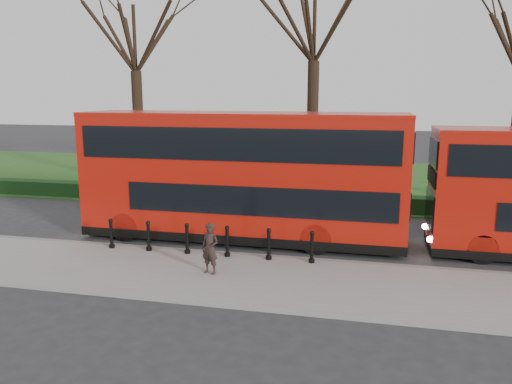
# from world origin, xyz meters

# --- Properties ---
(ground) EXTENTS (120.00, 120.00, 0.00)m
(ground) POSITION_xyz_m (0.00, 0.00, 0.00)
(ground) COLOR #28282B
(ground) RESTS_ON ground
(pavement) EXTENTS (60.00, 4.00, 0.15)m
(pavement) POSITION_xyz_m (0.00, -3.00, 0.07)
(pavement) COLOR gray
(pavement) RESTS_ON ground
(kerb) EXTENTS (60.00, 0.25, 0.16)m
(kerb) POSITION_xyz_m (0.00, -1.00, 0.07)
(kerb) COLOR slate
(kerb) RESTS_ON ground
(grass_verge) EXTENTS (60.00, 18.00, 0.06)m
(grass_verge) POSITION_xyz_m (0.00, 15.00, 0.03)
(grass_verge) COLOR #254E1A
(grass_verge) RESTS_ON ground
(hedge) EXTENTS (60.00, 0.90, 0.80)m
(hedge) POSITION_xyz_m (0.00, 6.80, 0.40)
(hedge) COLOR black
(hedge) RESTS_ON ground
(yellow_line_outer) EXTENTS (60.00, 0.10, 0.01)m
(yellow_line_outer) POSITION_xyz_m (0.00, -0.70, 0.01)
(yellow_line_outer) COLOR yellow
(yellow_line_outer) RESTS_ON ground
(yellow_line_inner) EXTENTS (60.00, 0.10, 0.01)m
(yellow_line_inner) POSITION_xyz_m (0.00, -0.50, 0.01)
(yellow_line_inner) COLOR yellow
(yellow_line_inner) RESTS_ON ground
(tree_left) EXTENTS (7.79, 7.79, 12.18)m
(tree_left) POSITION_xyz_m (-8.00, 10.00, 8.86)
(tree_left) COLOR black
(tree_left) RESTS_ON ground
(tree_mid) EXTENTS (8.28, 8.28, 12.95)m
(tree_mid) POSITION_xyz_m (2.00, 10.00, 9.42)
(tree_mid) COLOR black
(tree_mid) RESTS_ON ground
(bollard_row) EXTENTS (7.19, 0.15, 1.00)m
(bollard_row) POSITION_xyz_m (-0.17, -1.35, 0.65)
(bollard_row) COLOR black
(bollard_row) RESTS_ON pavement
(bus_lead) EXTENTS (12.03, 2.76, 4.79)m
(bus_lead) POSITION_xyz_m (0.38, 1.21, 2.41)
(bus_lead) COLOR #A81409
(bus_lead) RESTS_ON ground
(pedestrian) EXTENTS (0.65, 0.52, 1.56)m
(pedestrian) POSITION_xyz_m (0.48, -3.00, 0.93)
(pedestrian) COLOR #2C1F1C
(pedestrian) RESTS_ON pavement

